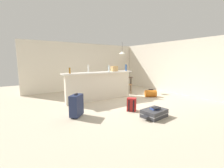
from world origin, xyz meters
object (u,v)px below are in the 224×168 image
backpack_red (132,105)px  pendant_lamp (122,53)px  suitcase_upright_navy (76,105)px  dining_chair_near_partition (125,83)px  dining_table (120,79)px  bottle_white (88,69)px  bottle_blue (126,68)px  duffel_bag_orange (151,93)px  bottle_clear (109,69)px  grocery_bag (114,69)px  bottle_amber (70,71)px  suitcase_flat_charcoal (154,113)px  book_stack (155,108)px

backpack_red → pendant_lamp: bearing=58.1°
pendant_lamp → suitcase_upright_navy: (-3.32, -2.25, -1.65)m
dining_chair_near_partition → dining_table: bearing=83.2°
pendant_lamp → bottle_white: bearing=-158.2°
bottle_blue → backpack_red: size_ratio=0.67×
dining_table → duffel_bag_orange: size_ratio=1.94×
pendant_lamp → duffel_bag_orange: size_ratio=1.12×
bottle_clear → grocery_bag: 0.32m
bottle_amber → dining_chair_near_partition: 3.08m
bottle_white → dining_table: 2.52m
bottle_clear → suitcase_upright_navy: (-1.85, -1.21, -0.93)m
bottle_clear → bottle_blue: bearing=-0.6°
dining_table → backpack_red: bearing=-119.7°
backpack_red → bottle_clear: bearing=82.2°
dining_table → suitcase_flat_charcoal: bearing=-111.8°
suitcase_upright_navy → book_stack: 2.22m
duffel_bag_orange → book_stack: size_ratio=2.13×
dining_table → book_stack: (-1.40, -3.58, -0.40)m
duffel_bag_orange → book_stack: duffel_bag_orange is taller
bottle_amber → bottle_white: bottle_white is taller
bottle_white → grocery_bag: 1.16m
suitcase_upright_navy → duffel_bag_orange: size_ratio=1.18×
pendant_lamp → suitcase_upright_navy: size_ratio=0.95×
suitcase_flat_charcoal → bottle_white: bearing=107.4°
bottle_amber → dining_table: (3.00, 1.16, -0.59)m
bottle_amber → dining_chair_near_partition: (2.93, 0.60, -0.72)m
bottle_white → pendant_lamp: pendant_lamp is taller
dining_chair_near_partition → book_stack: bearing=-113.8°
dining_chair_near_partition → duffel_bag_orange: (0.42, -1.27, -0.36)m
grocery_bag → dining_chair_near_partition: bearing=26.6°
suitcase_flat_charcoal → book_stack: size_ratio=3.23×
dining_table → pendant_lamp: bearing=-41.0°
dining_chair_near_partition → backpack_red: (-1.54, -2.25, -0.31)m
bottle_amber → grocery_bag: bearing=3.0°
duffel_bag_orange → bottle_amber: bearing=168.7°
bottle_amber → bottle_clear: (1.62, 0.04, 0.02)m
bottle_clear → dining_chair_near_partition: (1.31, 0.56, -0.74)m
bottle_amber → backpack_red: bottle_amber is taller
bottle_amber → bottle_clear: bottle_clear is taller
bottle_amber → dining_table: bearing=21.2°
backpack_red → suitcase_upright_navy: bearing=163.3°
suitcase_flat_charcoal → bottle_amber: bearing=123.2°
suitcase_flat_charcoal → dining_chair_near_partition: bearing=65.7°
pendant_lamp → dining_table: bearing=139.0°
grocery_bag → suitcase_flat_charcoal: (-0.36, -2.51, -1.13)m
dining_chair_near_partition → book_stack: size_ratio=3.51×
bottle_blue → book_stack: bottle_blue is taller
suitcase_upright_navy → book_stack: bearing=-34.3°
book_stack → bottle_amber: bearing=123.5°
dining_table → duffel_bag_orange: dining_table is taller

